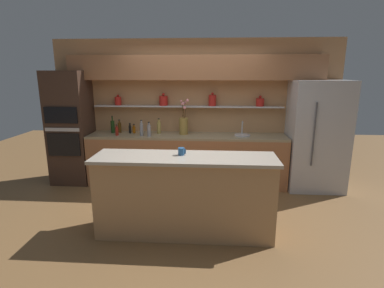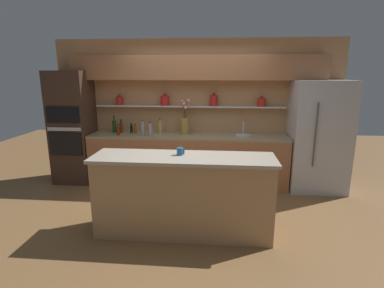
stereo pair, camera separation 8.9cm
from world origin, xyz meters
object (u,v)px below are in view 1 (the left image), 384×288
Objects in this scene: sink_fixture at (242,134)px; bottle_sauce_6 at (117,131)px; bottle_sauce_3 at (130,129)px; bottle_wine_7 at (113,126)px; bottle_spirit_1 at (149,130)px; bottle_spirit_4 at (120,127)px; oven_tower at (71,128)px; refrigerator at (317,136)px; bottle_spirit_2 at (159,127)px; flower_vase at (184,124)px; coffee_mug at (181,151)px; bottle_sauce_0 at (134,129)px; bottle_spirit_5 at (142,129)px.

bottle_sauce_6 is (-2.22, -0.14, 0.06)m from sink_fixture.
sink_fixture is 2.23m from bottle_sauce_6.
sink_fixture is 2.05m from bottle_sauce_3.
bottle_spirit_1 is at bearing -19.40° from bottle_wine_7.
bottle_wine_7 is (-0.12, -0.04, 0.02)m from bottle_spirit_4.
bottle_sauce_3 is at bearing 5.70° from oven_tower.
refrigerator is at bearing 1.51° from bottle_sauce_6.
bottle_spirit_2 is at bearing 3.68° from oven_tower.
flower_vase reaches higher than coffee_mug.
sink_fixture is at bearing -3.27° from bottle_spirit_4.
bottle_wine_7 is (-0.73, 0.26, 0.01)m from bottle_spirit_1.
sink_fixture is at bearing -2.95° from bottle_sauce_0.
coffee_mug is at bearing -118.33° from sink_fixture.
coffee_mug is (1.07, -1.79, 0.08)m from bottle_sauce_0.
bottle_spirit_2 is at bearing 63.42° from bottle_spirit_1.
flower_vase is 1.74m from coffee_mug.
oven_tower is at bearing -174.30° from bottle_sauce_3.
oven_tower reaches higher than bottle_spirit_5.
bottle_spirit_5 is at bearing -176.09° from sink_fixture.
bottle_wine_7 is 3.15× the size of coffee_mug.
bottle_spirit_5 is (0.47, -0.25, 0.02)m from bottle_spirit_4.
bottle_spirit_2 is (0.47, -0.01, 0.05)m from bottle_sauce_0.
bottle_wine_7 is at bearing 177.79° from refrigerator.
bottle_spirit_1 is at bearing -25.65° from bottle_spirit_4.
oven_tower is 0.76m from bottle_wine_7.
bottle_sauce_0 is 0.52× the size of bottle_wine_7.
sink_fixture reaches higher than bottle_spirit_4.
bottle_spirit_5 is at bearing 2.53° from bottle_sauce_6.
sink_fixture is at bearing -2.20° from bottle_wine_7.
bottle_spirit_2 is 1.88m from coffee_mug.
bottle_spirit_5 is at bearing 119.08° from coffee_mug.
bottle_sauce_3 is at bearing 177.52° from refrigerator.
bottle_spirit_4 is (-0.75, 0.04, -0.01)m from bottle_spirit_2.
oven_tower is at bearing 174.05° from bottle_spirit_1.
oven_tower reaches higher than bottle_spirit_1.
bottle_wine_7 is (-0.15, 0.23, 0.04)m from bottle_sauce_6.
bottle_spirit_1 is 0.15m from bottle_spirit_5.
flower_vase is at bearing 177.60° from refrigerator.
bottle_spirit_2 is at bearing 174.63° from flower_vase.
bottle_spirit_5 is 0.44m from bottle_sauce_6.
refrigerator is 6.86× the size of bottle_spirit_2.
bottle_sauce_6 is at bearing -135.18° from bottle_sauce_0.
bottle_sauce_6 is (0.03, -0.27, -0.02)m from bottle_spirit_4.
flower_vase reaches higher than bottle_spirit_1.
bottle_sauce_6 is at bearing -178.49° from refrigerator.
bottle_sauce_3 is at bearing -9.53° from bottle_spirit_4.
bottle_sauce_6 reaches higher than bottle_sauce_0.
coffee_mug is (0.60, -1.78, 0.03)m from bottle_spirit_2.
bottle_spirit_1 is 0.92× the size of bottle_spirit_5.
flower_vase is at bearing -3.34° from bottle_sauce_0.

